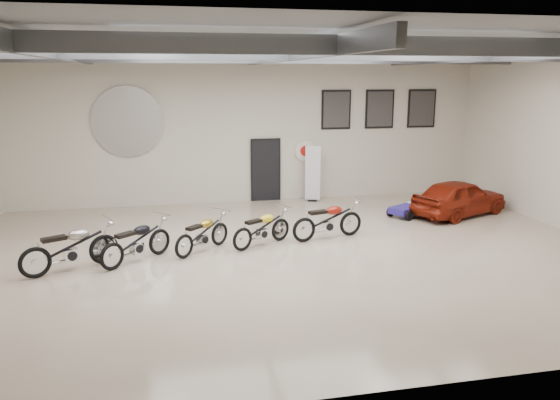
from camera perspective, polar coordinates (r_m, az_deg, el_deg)
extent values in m
cube|color=tan|center=(13.35, 1.08, -5.74)|extent=(16.00, 12.00, 0.01)
cube|color=slate|center=(12.66, 1.17, 16.22)|extent=(16.00, 12.00, 0.01)
cube|color=beige|center=(18.62, -3.09, 7.46)|extent=(16.00, 0.02, 5.00)
cube|color=black|center=(18.85, -1.51, 3.09)|extent=(0.92, 0.08, 2.10)
imported|color=maroon|center=(17.78, 18.25, 0.26)|extent=(2.53, 3.61, 1.14)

